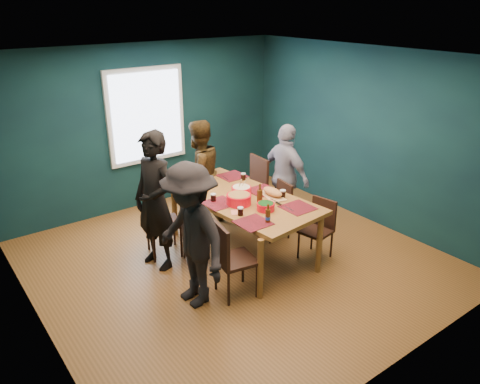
% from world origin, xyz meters
% --- Properties ---
extents(room, '(5.01, 5.01, 2.71)m').
position_xyz_m(room, '(0.00, 0.27, 1.37)').
color(room, brown).
rests_on(room, ground).
extents(dining_table, '(1.32, 2.31, 0.84)m').
position_xyz_m(dining_table, '(0.22, 0.16, 0.76)').
color(dining_table, '#9A662E').
rests_on(dining_table, floor).
extents(chair_left_far, '(0.54, 0.54, 0.98)m').
position_xyz_m(chair_left_far, '(-0.76, 0.79, 0.57)').
color(chair_left_far, black).
rests_on(chair_left_far, floor).
extents(chair_left_mid, '(0.47, 0.47, 0.82)m').
position_xyz_m(chair_left_mid, '(-0.50, 0.31, 0.48)').
color(chair_left_mid, black).
rests_on(chair_left_mid, floor).
extents(chair_left_near, '(0.50, 0.50, 0.96)m').
position_xyz_m(chair_left_near, '(-0.53, -0.59, 0.56)').
color(chair_left_near, black).
rests_on(chair_left_near, floor).
extents(chair_right_far, '(0.50, 0.50, 1.04)m').
position_xyz_m(chair_right_far, '(1.00, 0.90, 0.60)').
color(chair_right_far, black).
rests_on(chair_right_far, floor).
extents(chair_right_mid, '(0.43, 0.43, 0.84)m').
position_xyz_m(chair_right_mid, '(0.96, 0.23, 0.49)').
color(chair_right_mid, black).
rests_on(chair_right_mid, floor).
extents(chair_right_near, '(0.44, 0.44, 0.83)m').
position_xyz_m(chair_right_near, '(1.01, -0.56, 0.48)').
color(chair_right_near, black).
rests_on(chair_right_near, floor).
extents(person_far_left, '(0.59, 0.76, 1.84)m').
position_xyz_m(person_far_left, '(-0.87, 0.56, 0.92)').
color(person_far_left, black).
rests_on(person_far_left, floor).
extents(person_back, '(0.90, 0.75, 1.67)m').
position_xyz_m(person_back, '(0.24, 1.28, 0.84)').
color(person_back, black).
rests_on(person_back, floor).
extents(person_right, '(0.41, 0.95, 1.62)m').
position_xyz_m(person_right, '(1.29, 0.46, 0.81)').
color(person_right, white).
rests_on(person_right, floor).
extents(person_near_left, '(0.69, 1.14, 1.72)m').
position_xyz_m(person_near_left, '(-0.93, -0.43, 0.86)').
color(person_near_left, black).
rests_on(person_near_left, floor).
extents(bowl_salad, '(0.33, 0.33, 0.14)m').
position_xyz_m(bowl_salad, '(0.05, -0.00, 0.91)').
color(bowl_salad, red).
rests_on(bowl_salad, dining_table).
extents(bowl_dumpling, '(0.27, 0.27, 0.25)m').
position_xyz_m(bowl_dumpling, '(0.27, 0.24, 0.90)').
color(bowl_dumpling, red).
rests_on(bowl_dumpling, dining_table).
extents(bowl_herbs, '(0.23, 0.23, 0.10)m').
position_xyz_m(bowl_herbs, '(0.21, -0.36, 0.89)').
color(bowl_herbs, red).
rests_on(bowl_herbs, dining_table).
extents(cutting_board, '(0.32, 0.56, 0.12)m').
position_xyz_m(cutting_board, '(0.56, -0.08, 0.89)').
color(cutting_board, tan).
rests_on(cutting_board, dining_table).
extents(small_bowl, '(0.15, 0.15, 0.06)m').
position_xyz_m(small_bowl, '(-0.06, 0.77, 0.87)').
color(small_bowl, black).
rests_on(small_bowl, dining_table).
extents(beer_bottle_a, '(0.06, 0.06, 0.24)m').
position_xyz_m(beer_bottle_a, '(0.01, -0.64, 0.93)').
color(beer_bottle_a, '#44240C').
rests_on(beer_bottle_a, dining_table).
extents(beer_bottle_b, '(0.07, 0.07, 0.29)m').
position_xyz_m(beer_bottle_b, '(0.26, -0.18, 0.95)').
color(beer_bottle_b, '#44240C').
rests_on(beer_bottle_b, dining_table).
extents(cola_glass_a, '(0.08, 0.08, 0.10)m').
position_xyz_m(cola_glass_a, '(-0.14, -0.29, 0.90)').
color(cola_glass_a, black).
rests_on(cola_glass_a, dining_table).
extents(cola_glass_b, '(0.08, 0.08, 0.11)m').
position_xyz_m(cola_glass_b, '(0.65, -0.18, 0.90)').
color(cola_glass_b, black).
rests_on(cola_glass_b, dining_table).
extents(cola_glass_c, '(0.07, 0.07, 0.10)m').
position_xyz_m(cola_glass_c, '(0.63, 0.67, 0.90)').
color(cola_glass_c, black).
rests_on(cola_glass_c, dining_table).
extents(cola_glass_d, '(0.08, 0.08, 0.10)m').
position_xyz_m(cola_glass_d, '(-0.17, 0.27, 0.90)').
color(cola_glass_d, black).
rests_on(cola_glass_d, dining_table).
extents(napkin_a, '(0.19, 0.19, 0.00)m').
position_xyz_m(napkin_a, '(0.56, 0.22, 0.84)').
color(napkin_a, '#DB765C').
rests_on(napkin_a, dining_table).
extents(napkin_b, '(0.21, 0.21, 0.00)m').
position_xyz_m(napkin_b, '(-0.12, -0.20, 0.84)').
color(napkin_b, '#DB765C').
rests_on(napkin_b, dining_table).
extents(napkin_c, '(0.21, 0.21, 0.00)m').
position_xyz_m(napkin_c, '(0.56, -0.56, 0.84)').
color(napkin_c, '#DB765C').
rests_on(napkin_c, dining_table).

